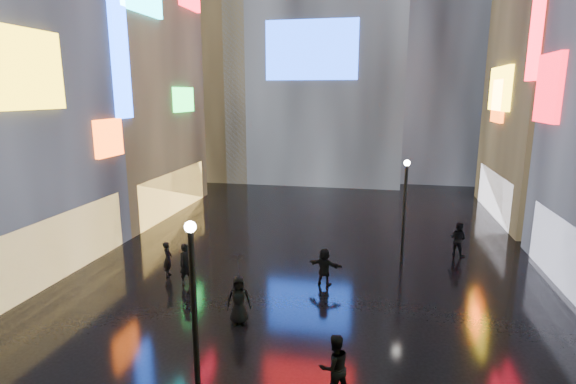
# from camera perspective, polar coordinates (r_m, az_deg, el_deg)

# --- Properties ---
(ground) EXTENTS (140.00, 140.00, 0.00)m
(ground) POSITION_cam_1_polar(r_m,az_deg,el_deg) (24.49, 3.75, -7.52)
(ground) COLOR black
(ground) RESTS_ON ground
(building_left_far) EXTENTS (10.28, 12.00, 22.00)m
(building_left_far) POSITION_cam_1_polar(r_m,az_deg,el_deg) (34.63, -22.74, 15.85)
(building_left_far) COLOR black
(building_left_far) RESTS_ON ground
(tower_flank_right) EXTENTS (12.00, 12.00, 34.00)m
(tower_flank_right) POSITION_cam_1_polar(r_m,az_deg,el_deg) (49.97, 19.60, 21.69)
(tower_flank_right) COLOR black
(tower_flank_right) RESTS_ON ground
(tower_flank_left) EXTENTS (10.00, 10.00, 26.00)m
(tower_flank_left) POSITION_cam_1_polar(r_m,az_deg,el_deg) (48.19, -9.74, 17.76)
(tower_flank_left) COLOR black
(tower_flank_left) RESTS_ON ground
(lamp_near) EXTENTS (0.30, 0.30, 5.20)m
(lamp_near) POSITION_cam_1_polar(r_m,az_deg,el_deg) (12.33, -11.85, -13.77)
(lamp_near) COLOR black
(lamp_near) RESTS_ON ground
(lamp_far) EXTENTS (0.30, 0.30, 5.20)m
(lamp_far) POSITION_cam_1_polar(r_m,az_deg,el_deg) (22.90, 14.59, -1.62)
(lamp_far) COLOR black
(lamp_far) RESTS_ON ground
(pedestrian_1) EXTENTS (1.14, 1.07, 1.87)m
(pedestrian_1) POSITION_cam_1_polar(r_m,az_deg,el_deg) (13.39, 5.91, -21.18)
(pedestrian_1) COLOR black
(pedestrian_1) RESTS_ON ground
(pedestrian_4) EXTENTS (1.04, 0.85, 1.83)m
(pedestrian_4) POSITION_cam_1_polar(r_m,az_deg,el_deg) (17.04, -6.28, -13.47)
(pedestrian_4) COLOR black
(pedestrian_4) RESTS_ON ground
(pedestrian_5) EXTENTS (1.64, 0.87, 1.68)m
(pedestrian_5) POSITION_cam_1_polar(r_m,az_deg,el_deg) (20.17, 4.64, -9.44)
(pedestrian_5) COLOR black
(pedestrian_5) RESTS_ON ground
(pedestrian_6) EXTENTS (0.76, 0.81, 1.86)m
(pedestrian_6) POSITION_cam_1_polar(r_m,az_deg,el_deg) (20.67, -12.78, -8.91)
(pedestrian_6) COLOR black
(pedestrian_6) RESTS_ON ground
(pedestrian_7) EXTENTS (1.10, 1.05, 1.79)m
(pedestrian_7) POSITION_cam_1_polar(r_m,az_deg,el_deg) (25.24, 20.78, -5.58)
(pedestrian_7) COLOR black
(pedestrian_7) RESTS_ON ground
(umbrella_2) EXTENTS (1.34, 1.33, 0.88)m
(umbrella_2) POSITION_cam_1_polar(r_m,az_deg,el_deg) (16.50, -6.39, -9.23)
(umbrella_2) COLOR black
(umbrella_2) RESTS_ON pedestrian_4
(pedestrian_8) EXTENTS (0.53, 0.68, 1.65)m
(pedestrian_8) POSITION_cam_1_polar(r_m,az_deg,el_deg) (21.76, -15.01, -8.22)
(pedestrian_8) COLOR black
(pedestrian_8) RESTS_ON ground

